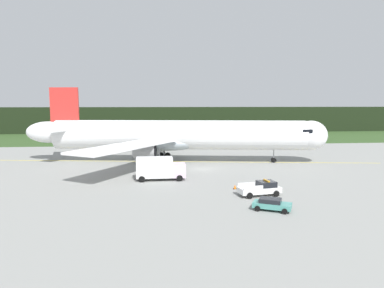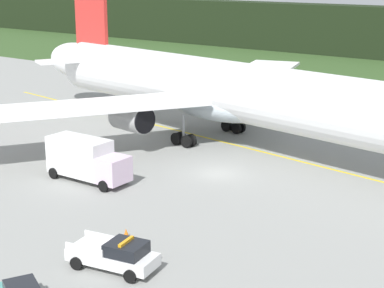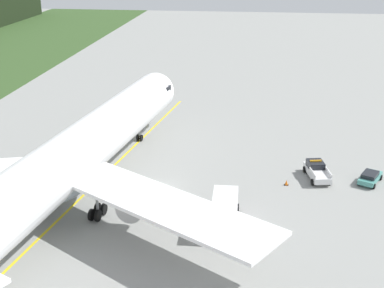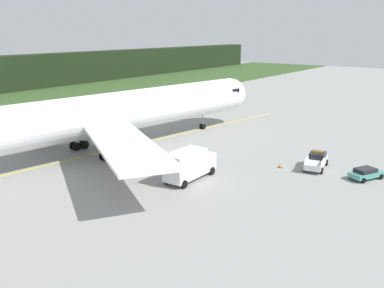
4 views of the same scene
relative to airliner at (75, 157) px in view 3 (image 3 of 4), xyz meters
name	(u,v)px [view 3 (image 3 of 4)]	position (x,y,z in m)	size (l,w,h in m)	color
ground	(161,188)	(4.10, -8.30, -5.10)	(320.00, 320.00, 0.00)	gray
taxiway_centerline_main	(81,198)	(0.52, -0.07, -5.09)	(76.92, 0.30, 0.01)	yellow
airliner	(75,157)	(0.00, 0.00, 0.00)	(58.57, 46.28, 14.38)	white
ops_pickup_truck	(317,171)	(9.13, -26.10, -4.20)	(5.51, 3.00, 1.94)	silver
catering_truck	(225,209)	(-3.41, -16.08, -3.28)	(7.30, 2.79, 3.59)	silver
staff_car	(370,177)	(8.52, -32.12, -4.40)	(4.39, 3.38, 1.30)	teal
apron_cone	(286,183)	(6.65, -22.50, -4.80)	(0.48, 0.48, 0.61)	black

